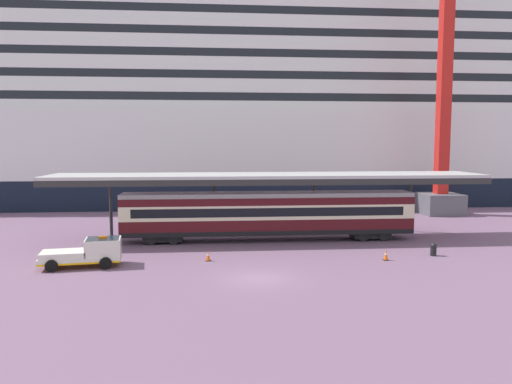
{
  "coord_description": "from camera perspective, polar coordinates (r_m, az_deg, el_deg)",
  "views": [
    {
      "loc": [
        -2.67,
        -29.25,
        8.2
      ],
      "look_at": [
        0.58,
        8.21,
        4.5
      ],
      "focal_mm": 34.52,
      "sensor_mm": 36.0,
      "label": 1
    }
  ],
  "objects": [
    {
      "name": "dockside_crane",
      "position": [
        61.61,
        21.51,
        11.75
      ],
      "size": [
        14.07,
        4.4,
        50.5
      ],
      "color": "#595960",
      "rests_on": "ground"
    },
    {
      "name": "cruise_ship",
      "position": [
        74.5,
        3.21,
        10.01
      ],
      "size": [
        136.39,
        26.32,
        39.98
      ],
      "color": "black",
      "rests_on": "ground"
    },
    {
      "name": "quay_bollard",
      "position": [
        38.57,
        19.87,
        -6.21
      ],
      "size": [
        0.48,
        0.48,
        0.96
      ],
      "color": "black",
      "rests_on": "ground"
    },
    {
      "name": "train_carriage",
      "position": [
        41.64,
        1.43,
        -2.51
      ],
      "size": [
        24.41,
        2.81,
        4.11
      ],
      "color": "black",
      "rests_on": "ground"
    },
    {
      "name": "traffic_cone_near",
      "position": [
        36.13,
        14.82,
        -7.06
      ],
      "size": [
        0.36,
        0.36,
        0.78
      ],
      "color": "black",
      "rests_on": "ground"
    },
    {
      "name": "ground_plane",
      "position": [
        30.49,
        0.26,
        -9.98
      ],
      "size": [
        400.0,
        400.0,
        0.0
      ],
      "primitive_type": "plane",
      "color": "slate"
    },
    {
      "name": "platform_canopy",
      "position": [
        41.72,
        1.37,
        1.78
      ],
      "size": [
        36.45,
        5.97,
        5.64
      ],
      "color": "#B7B7B7",
      "rests_on": "ground"
    },
    {
      "name": "service_truck",
      "position": [
        34.94,
        -18.82,
        -6.59
      ],
      "size": [
        5.43,
        2.79,
        2.02
      ],
      "color": "silver",
      "rests_on": "ground"
    },
    {
      "name": "traffic_cone_mid",
      "position": [
        34.93,
        -5.57,
        -7.36
      ],
      "size": [
        0.36,
        0.36,
        0.75
      ],
      "color": "black",
      "rests_on": "ground"
    }
  ]
}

